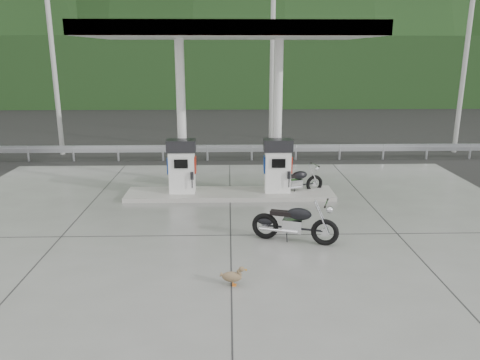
{
  "coord_description": "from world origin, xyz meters",
  "views": [
    {
      "loc": [
        -0.04,
        -12.66,
        4.77
      ],
      "look_at": [
        0.3,
        1.0,
        1.0
      ],
      "focal_mm": 35.0,
      "sensor_mm": 36.0,
      "label": 1
    }
  ],
  "objects_px": {
    "gas_pump_right": "(278,166)",
    "duck": "(232,277)",
    "motorcycle_right": "(297,182)",
    "motorcycle_left": "(295,223)",
    "gas_pump_left": "(182,166)"
  },
  "relations": [
    {
      "from": "gas_pump_right",
      "to": "motorcycle_left",
      "type": "distance_m",
      "value": 4.0
    },
    {
      "from": "motorcycle_left",
      "to": "motorcycle_right",
      "type": "relative_size",
      "value": 1.14
    },
    {
      "from": "motorcycle_left",
      "to": "motorcycle_right",
      "type": "height_order",
      "value": "motorcycle_left"
    },
    {
      "from": "duck",
      "to": "motorcycle_left",
      "type": "bearing_deg",
      "value": 60.37
    },
    {
      "from": "gas_pump_left",
      "to": "gas_pump_right",
      "type": "bearing_deg",
      "value": 0.0
    },
    {
      "from": "gas_pump_right",
      "to": "duck",
      "type": "distance_m",
      "value": 6.51
    },
    {
      "from": "gas_pump_right",
      "to": "duck",
      "type": "xyz_separation_m",
      "value": [
        -1.59,
        -6.26,
        -0.87
      ]
    },
    {
      "from": "motorcycle_left",
      "to": "motorcycle_right",
      "type": "distance_m",
      "value": 4.18
    },
    {
      "from": "motorcycle_right",
      "to": "duck",
      "type": "distance_m",
      "value": 6.82
    },
    {
      "from": "duck",
      "to": "motorcycle_right",
      "type": "bearing_deg",
      "value": 76.23
    },
    {
      "from": "gas_pump_left",
      "to": "gas_pump_right",
      "type": "relative_size",
      "value": 1.0
    },
    {
      "from": "gas_pump_right",
      "to": "duck",
      "type": "relative_size",
      "value": 3.51
    },
    {
      "from": "gas_pump_left",
      "to": "duck",
      "type": "bearing_deg",
      "value": -75.56
    },
    {
      "from": "gas_pump_left",
      "to": "duck",
      "type": "relative_size",
      "value": 3.51
    },
    {
      "from": "motorcycle_left",
      "to": "duck",
      "type": "distance_m",
      "value": 2.83
    }
  ]
}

